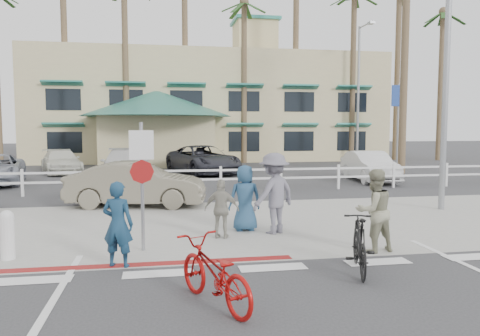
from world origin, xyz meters
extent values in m
plane|color=#333335|center=(0.00, 0.00, 0.00)|extent=(140.00, 140.00, 0.00)
cube|color=#333335|center=(0.00, -2.00, 0.00)|extent=(12.00, 16.00, 0.01)
cube|color=gray|center=(0.00, 4.50, 0.01)|extent=(22.00, 7.00, 0.01)
cube|color=#333335|center=(0.00, 8.50, 0.00)|extent=(40.00, 5.00, 0.01)
cube|color=#333335|center=(0.00, 18.00, 0.00)|extent=(50.00, 16.00, 0.01)
cube|color=maroon|center=(-3.00, 1.20, 0.01)|extent=(7.00, 0.25, 0.02)
imported|color=#9F0B0A|center=(-1.24, -0.98, 0.48)|extent=(1.32, 1.92, 0.96)
imported|color=navy|center=(-2.70, 1.17, 0.78)|extent=(0.66, 0.54, 1.55)
imported|color=black|center=(1.41, 0.11, 0.50)|extent=(0.95, 1.73, 1.00)
imported|color=gray|center=(2.27, 1.34, 0.84)|extent=(0.91, 0.77, 1.68)
imported|color=slate|center=(0.69, 3.27, 0.95)|extent=(1.42, 1.26, 1.91)
imported|color=gray|center=(-0.59, 2.96, 0.67)|extent=(0.85, 0.58, 1.35)
imported|color=navy|center=(0.07, 3.65, 0.80)|extent=(0.81, 0.55, 1.60)
imported|color=#6E6857|center=(-2.65, 7.68, 0.71)|extent=(4.48, 2.19, 1.41)
imported|color=silver|center=(-3.43, 14.47, 0.76)|extent=(2.29, 5.29, 1.52)
imported|color=silver|center=(7.63, 12.81, 0.70)|extent=(1.83, 4.35, 1.40)
imported|color=silver|center=(-7.15, 19.29, 0.64)|extent=(3.05, 4.74, 1.28)
imported|color=#2A2B33|center=(0.41, 17.71, 0.76)|extent=(4.13, 6.00, 1.52)
camera|label=1|loc=(-1.98, -7.29, 2.50)|focal=35.00mm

